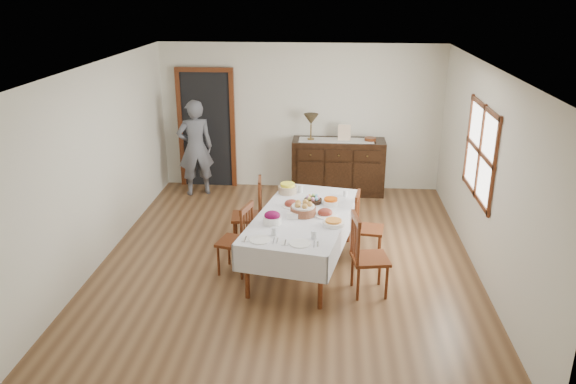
# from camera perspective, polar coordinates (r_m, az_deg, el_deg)

# --- Properties ---
(ground) EXTENTS (6.00, 6.00, 0.00)m
(ground) POSITION_cam_1_polar(r_m,az_deg,el_deg) (7.72, -0.06, -6.88)
(ground) COLOR brown
(room_shell) EXTENTS (5.02, 6.02, 2.65)m
(room_shell) POSITION_cam_1_polar(r_m,az_deg,el_deg) (7.54, -0.92, 5.81)
(room_shell) COLOR silver
(room_shell) RESTS_ON ground
(dining_table) EXTENTS (1.53, 2.38, 0.76)m
(dining_table) POSITION_cam_1_polar(r_m,az_deg,el_deg) (7.25, 1.55, -2.93)
(dining_table) COLOR silver
(dining_table) RESTS_ON ground
(chair_left_near) EXTENTS (0.49, 0.49, 0.96)m
(chair_left_near) POSITION_cam_1_polar(r_m,az_deg,el_deg) (7.22, -5.10, -4.72)
(chair_left_near) COLOR #572611
(chair_left_near) RESTS_ON ground
(chair_left_far) EXTENTS (0.46, 0.46, 1.01)m
(chair_left_far) POSITION_cam_1_polar(r_m,az_deg,el_deg) (7.93, -3.83, -2.10)
(chair_left_far) COLOR #572611
(chair_left_far) RESTS_ON ground
(chair_right_near) EXTENTS (0.49, 0.49, 1.02)m
(chair_right_near) POSITION_cam_1_polar(r_m,az_deg,el_deg) (6.78, 7.92, -6.29)
(chair_right_near) COLOR #572611
(chair_right_near) RESTS_ON ground
(chair_right_far) EXTENTS (0.44, 0.44, 0.92)m
(chair_right_far) POSITION_cam_1_polar(r_m,az_deg,el_deg) (7.69, 7.88, -3.37)
(chair_right_far) COLOR #572611
(chair_right_far) RESTS_ON ground
(sideboard) EXTENTS (1.62, 0.59, 0.97)m
(sideboard) POSITION_cam_1_polar(r_m,az_deg,el_deg) (10.04, 5.11, 2.61)
(sideboard) COLOR black
(sideboard) RESTS_ON ground
(person) EXTENTS (0.66, 0.54, 1.81)m
(person) POSITION_cam_1_polar(r_m,az_deg,el_deg) (9.95, -9.40, 4.76)
(person) COLOR #585B65
(person) RESTS_ON ground
(bread_basket) EXTENTS (0.33, 0.33, 0.18)m
(bread_basket) POSITION_cam_1_polar(r_m,az_deg,el_deg) (7.17, 1.54, -1.78)
(bread_basket) COLOR brown
(bread_basket) RESTS_ON dining_table
(egg_basket) EXTENTS (0.25, 0.25, 0.10)m
(egg_basket) POSITION_cam_1_polar(r_m,az_deg,el_deg) (7.59, 2.55, -0.80)
(egg_basket) COLOR black
(egg_basket) RESTS_ON dining_table
(ham_platter_a) EXTENTS (0.26, 0.26, 0.11)m
(ham_platter_a) POSITION_cam_1_polar(r_m,az_deg,el_deg) (7.46, 0.36, -1.24)
(ham_platter_a) COLOR white
(ham_platter_a) RESTS_ON dining_table
(ham_platter_b) EXTENTS (0.30, 0.30, 0.11)m
(ham_platter_b) POSITION_cam_1_polar(r_m,az_deg,el_deg) (7.18, 3.78, -2.16)
(ham_platter_b) COLOR white
(ham_platter_b) RESTS_ON dining_table
(beet_bowl) EXTENTS (0.23, 0.23, 0.17)m
(beet_bowl) POSITION_cam_1_polar(r_m,az_deg,el_deg) (6.91, -1.61, -2.66)
(beet_bowl) COLOR white
(beet_bowl) RESTS_ON dining_table
(carrot_bowl) EXTENTS (0.21, 0.21, 0.09)m
(carrot_bowl) POSITION_cam_1_polar(r_m,az_deg,el_deg) (7.52, 4.37, -0.99)
(carrot_bowl) COLOR white
(carrot_bowl) RESTS_ON dining_table
(pineapple_bowl) EXTENTS (0.26, 0.26, 0.15)m
(pineapple_bowl) POSITION_cam_1_polar(r_m,az_deg,el_deg) (7.91, -0.05, 0.34)
(pineapple_bowl) COLOR tan
(pineapple_bowl) RESTS_ON dining_table
(casserole_dish) EXTENTS (0.26, 0.26, 0.08)m
(casserole_dish) POSITION_cam_1_polar(r_m,az_deg,el_deg) (6.89, 4.64, -3.15)
(casserole_dish) COLOR white
(casserole_dish) RESTS_ON dining_table
(butter_dish) EXTENTS (0.15, 0.12, 0.07)m
(butter_dish) POSITION_cam_1_polar(r_m,az_deg,el_deg) (7.08, 0.48, -2.41)
(butter_dish) COLOR white
(butter_dish) RESTS_ON dining_table
(setting_left) EXTENTS (0.44, 0.31, 0.10)m
(setting_left) POSITION_cam_1_polar(r_m,az_deg,el_deg) (6.54, -2.42, -4.58)
(setting_left) COLOR white
(setting_left) RESTS_ON dining_table
(setting_right) EXTENTS (0.44, 0.31, 0.10)m
(setting_right) POSITION_cam_1_polar(r_m,az_deg,el_deg) (6.45, 1.67, -4.94)
(setting_right) COLOR white
(setting_right) RESTS_ON dining_table
(glass_far_a) EXTENTS (0.07, 0.07, 0.11)m
(glass_far_a) POSITION_cam_1_polar(r_m,az_deg,el_deg) (7.94, 1.28, 0.32)
(glass_far_a) COLOR white
(glass_far_a) RESTS_ON dining_table
(glass_far_b) EXTENTS (0.06, 0.06, 0.09)m
(glass_far_b) POSITION_cam_1_polar(r_m,az_deg,el_deg) (7.83, 5.85, -0.14)
(glass_far_b) COLOR white
(glass_far_b) RESTS_ON dining_table
(runner) EXTENTS (1.30, 0.35, 0.01)m
(runner) POSITION_cam_1_polar(r_m,az_deg,el_deg) (9.86, 4.92, 5.27)
(runner) COLOR silver
(runner) RESTS_ON sideboard
(table_lamp) EXTENTS (0.26, 0.26, 0.46)m
(table_lamp) POSITION_cam_1_polar(r_m,az_deg,el_deg) (9.79, 2.36, 7.32)
(table_lamp) COLOR brown
(table_lamp) RESTS_ON sideboard
(picture_frame) EXTENTS (0.22, 0.08, 0.28)m
(picture_frame) POSITION_cam_1_polar(r_m,az_deg,el_deg) (9.84, 5.74, 6.02)
(picture_frame) COLOR beige
(picture_frame) RESTS_ON sideboard
(deco_bowl) EXTENTS (0.20, 0.20, 0.06)m
(deco_bowl) POSITION_cam_1_polar(r_m,az_deg,el_deg) (9.90, 8.35, 5.32)
(deco_bowl) COLOR #572611
(deco_bowl) RESTS_ON sideboard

